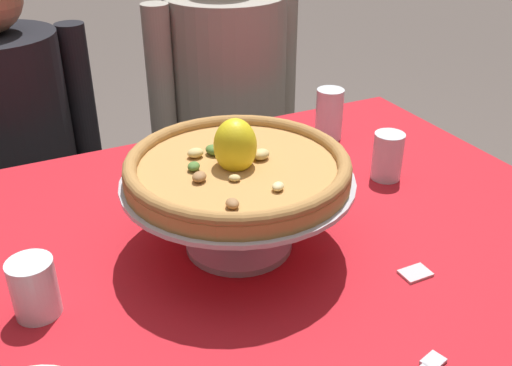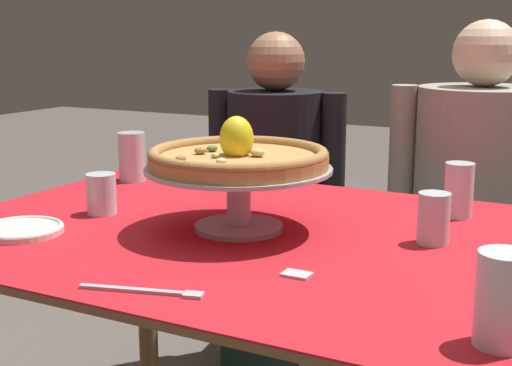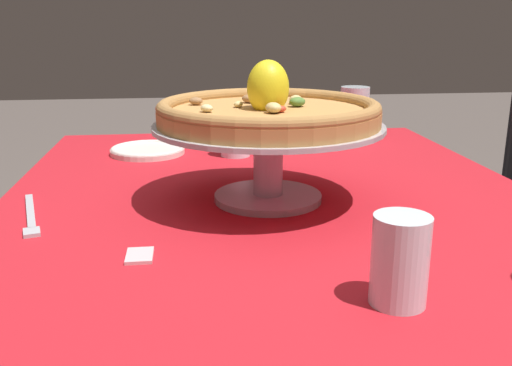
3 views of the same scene
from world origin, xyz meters
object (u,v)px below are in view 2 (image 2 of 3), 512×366
diner_right (475,220)px  water_glass_side_left (102,197)px  water_glass_back_right (458,194)px  water_glass_back_left (132,160)px  side_plate (21,229)px  pizza (238,156)px  water_glass_side_right (433,222)px  diner_left (275,212)px  sugar_packet (297,274)px  water_glass_front_right (503,306)px  pizza_stand (239,186)px  dinner_fork (149,291)px

diner_right → water_glass_side_left: bearing=-128.4°
water_glass_back_right → diner_right: bearing=95.1°
water_glass_back_left → side_plate: (0.12, -0.54, -0.05)m
water_glass_back_left → pizza: bearing=-30.8°
pizza → water_glass_back_left: size_ratio=2.74×
water_glass_side_right → diner_left: diner_left is taller
side_plate → diner_right: diner_right is taller
water_glass_back_left → diner_left: (0.21, 0.51, -0.25)m
sugar_packet → side_plate: bearing=-177.5°
water_glass_side_left → sugar_packet: water_glass_side_left is taller
water_glass_front_right → sugar_packet: water_glass_front_right is taller
water_glass_side_right → sugar_packet: (-0.16, -0.30, -0.04)m
side_plate → diner_right: bearing=55.6°
pizza → side_plate: (-0.40, -0.23, -0.15)m
pizza → sugar_packet: bearing=-42.1°
water_glass_back_right → sugar_packet: 0.56m
pizza_stand → water_glass_side_right: pizza_stand is taller
pizza → dinner_fork: 0.43m
diner_left → sugar_packet: bearing=-62.3°
dinner_fork → diner_right: bearing=76.5°
water_glass_front_right → side_plate: water_glass_front_right is taller
water_glass_front_right → pizza: bearing=150.5°
water_glass_back_right → diner_right: 0.56m
water_glass_back_right → dinner_fork: water_glass_back_right is taller
pizza_stand → dinner_fork: bearing=-82.9°
pizza_stand → diner_right: 0.95m
pizza_stand → water_glass_side_left: bearing=-175.4°
pizza_stand → water_glass_front_right: bearing=-29.5°
water_glass_side_left → dinner_fork: size_ratio=0.46×
diner_left → diner_right: bearing=3.0°
dinner_fork → sugar_packet: bearing=46.1°
water_glass_back_right → water_glass_side_right: bearing=-90.2°
pizza_stand → water_glass_back_left: 0.60m
pizza → water_glass_back_left: pizza is taller
pizza → side_plate: 0.48m
water_glass_front_right → dinner_fork: (-0.54, -0.06, -0.05)m
pizza_stand → side_plate: 0.47m
side_plate → diner_left: bearing=85.2°
water_glass_side_left → sugar_packet: bearing=-17.3°
water_glass_back_right → water_glass_back_left: size_ratio=0.91×
side_plate → water_glass_side_right: bearing=22.5°
pizza_stand → diner_left: bearing=110.7°
pizza_stand → water_glass_side_right: size_ratio=3.82×
diner_left → water_glass_back_right: bearing=-34.9°
pizza → water_glass_side_left: pizza is taller
water_glass_front_right → diner_right: 1.22m
pizza → water_glass_back_right: bearing=39.6°
water_glass_back_left → water_glass_front_right: water_glass_back_left is taller
pizza_stand → sugar_packet: (0.23, -0.21, -0.09)m
pizza_stand → dinner_fork: (0.05, -0.40, -0.09)m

